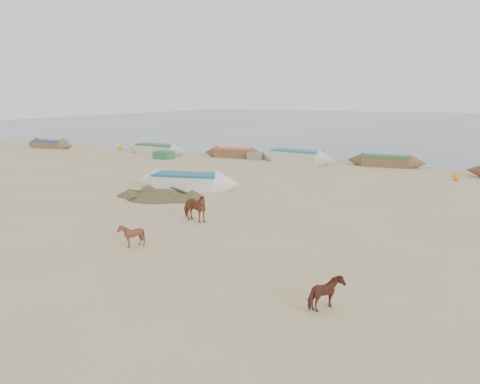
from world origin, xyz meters
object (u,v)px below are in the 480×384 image
Objects in this scene: calf_front at (131,235)px; calf_right at (327,294)px; cow_adult at (194,208)px; near_canoe at (187,181)px.

calf_right is at bearing 63.17° from calf_front.
calf_front is (-0.17, -3.72, -0.18)m from cow_adult.
cow_adult is at bearing 163.54° from calf_front.
cow_adult reaches higher than near_canoe.
cow_adult is 0.23× the size of near_canoe.
cow_adult is 1.69× the size of calf_front.
near_canoe reaches higher than calf_front.
calf_front reaches higher than calf_right.
near_canoe reaches higher than calf_right.
near_canoe is at bearing 47.25° from cow_adult.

